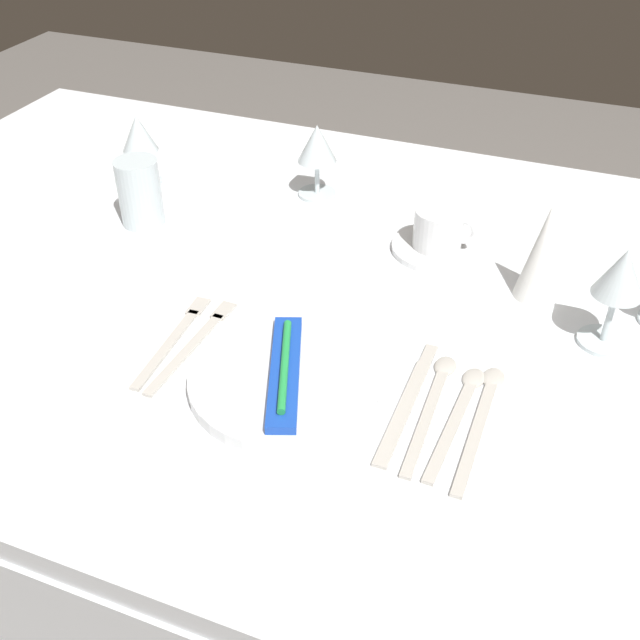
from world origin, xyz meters
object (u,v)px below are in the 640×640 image
Objects in this scene: fork_inner at (175,337)px; napkin_folded at (543,253)px; spoon_dessert at (461,408)px; wine_glass_centre at (620,280)px; wine_glass_left at (139,138)px; dinner_plate at (285,380)px; coffee_cup_left at (439,228)px; wine_glass_far at (317,148)px; spoon_tea at (483,412)px; spoon_soup at (434,398)px; dinner_knife at (407,404)px; toothbrush_package at (285,370)px; fork_outer at (196,342)px; drink_tumbler at (140,196)px.

napkin_folded is at bearing 32.67° from fork_inner.
fork_inner is 0.98× the size of spoon_dessert.
wine_glass_centre is 0.85m from wine_glass_left.
spoon_dessert is at bearing 10.13° from dinner_plate.
coffee_cup_left is 0.76× the size of wine_glass_far.
coffee_cup_left reaches higher than spoon_tea.
spoon_soup is at bearing 177.86° from spoon_tea.
napkin_folded reaches higher than spoon_dessert.
fork_inner is at bearing -159.57° from wine_glass_centre.
dinner_plate is 0.15m from dinner_knife.
dinner_plate is at bearing -147.08° from wine_glass_centre.
toothbrush_package is 0.18m from fork_inner.
toothbrush_package reaches higher than spoon_dessert.
toothbrush_package is 0.99× the size of spoon_dessert.
fork_inner is at bearing -53.40° from wine_glass_left.
wine_glass_centre reaches higher than dinner_plate.
fork_outer is 0.03m from fork_inner.
spoon_dessert is (0.22, 0.04, -0.02)m from toothbrush_package.
fork_inner is 1.83× the size of drink_tumbler.
spoon_dessert is 0.37m from coffee_cup_left.
wine_glass_far reaches higher than coffee_cup_left.
drink_tumbler is at bearing 157.18° from spoon_dessert.
fork_inner and dinner_knife have the same top height.
spoon_soup and spoon_dessert have the same top height.
dinner_knife is 1.77× the size of wine_glass_left.
wine_glass_left reaches higher than spoon_tea.
spoon_dessert is 0.59m from wine_glass_far.
dinner_knife is 1.04× the size of spoon_soup.
wine_glass_far is 0.90× the size of napkin_folded.
coffee_cup_left reaches higher than fork_inner.
napkin_folded reaches higher than fork_inner.
wine_glass_left reaches higher than spoon_dessert.
dinner_knife is 2.05× the size of drink_tumbler.
spoon_tea is 0.29m from napkin_folded.
wine_glass_far reaches higher than toothbrush_package.
dinner_plate is at bearing -129.60° from napkin_folded.
fork_inner is 1.56× the size of wine_glass_far.
wine_glass_centre is at bearing -37.54° from napkin_folded.
toothbrush_package is 0.90× the size of dinner_knife.
wine_glass_left is 0.74m from napkin_folded.
dinner_knife is at bearing 7.82° from toothbrush_package.
toothbrush_package reaches higher than spoon_tea.
spoon_tea is at bearing 1.07° from fork_outer.
dinner_plate is 0.25m from spoon_tea.
fork_outer is at bearing 166.96° from dinner_plate.
spoon_dessert is 0.66m from drink_tumbler.
spoon_soup is (0.18, 0.04, -0.01)m from dinner_plate.
toothbrush_package is 0.63m from wine_glass_left.
napkin_folded is at bearing 86.02° from spoon_tea.
napkin_folded is at bearing 34.62° from fork_outer.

